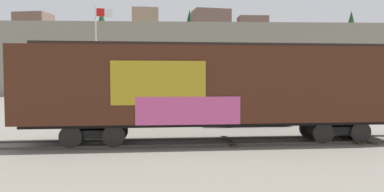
# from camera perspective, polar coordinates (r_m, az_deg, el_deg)

# --- Properties ---
(ground_plane) EXTENTS (260.00, 260.00, 0.00)m
(ground_plane) POSITION_cam_1_polar(r_m,az_deg,el_deg) (15.61, 0.04, -7.49)
(ground_plane) COLOR slate
(track) EXTENTS (59.99, 5.07, 0.08)m
(track) POSITION_cam_1_polar(r_m,az_deg,el_deg) (15.47, -3.45, -7.44)
(track) COLOR #4C4742
(track) RESTS_ON ground_plane
(freight_car) EXTENTS (16.80, 3.94, 4.35)m
(freight_car) POSITION_cam_1_polar(r_m,az_deg,el_deg) (15.44, 4.30, 1.64)
(freight_car) COLOR #472316
(freight_car) RESTS_ON ground_plane
(flagpole) EXTENTS (1.36, 0.31, 8.51)m
(flagpole) POSITION_cam_1_polar(r_m,az_deg,el_deg) (28.90, -14.83, 7.55)
(flagpole) COLOR silver
(flagpole) RESTS_ON ground_plane
(hillside) EXTENTS (121.06, 38.21, 16.21)m
(hillside) POSITION_cam_1_polar(r_m,az_deg,el_deg) (73.55, -1.74, 5.22)
(hillside) COLOR gray
(hillside) RESTS_ON ground_plane
(parked_car_tan) EXTENTS (4.74, 2.36, 1.73)m
(parked_car_tan) POSITION_cam_1_polar(r_m,az_deg,el_deg) (21.61, -5.15, -2.24)
(parked_car_tan) COLOR #9E8966
(parked_car_tan) RESTS_ON ground_plane
(parked_car_blue) EXTENTS (4.79, 2.24, 1.81)m
(parked_car_blue) POSITION_cam_1_polar(r_m,az_deg,el_deg) (21.43, 9.68, -2.24)
(parked_car_blue) COLOR navy
(parked_car_blue) RESTS_ON ground_plane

